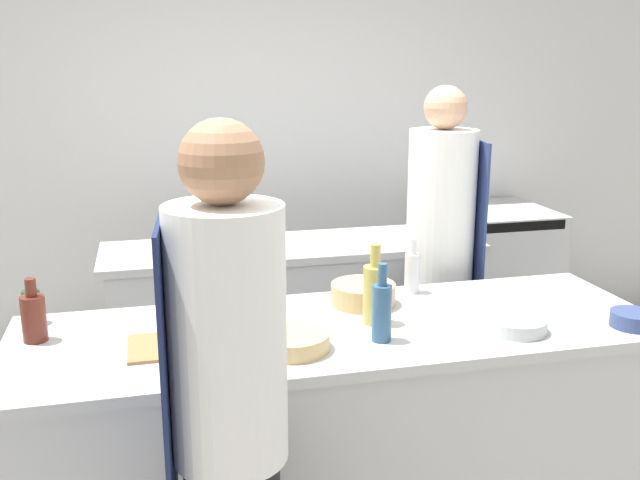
% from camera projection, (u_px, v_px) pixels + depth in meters
% --- Properties ---
extents(wall_back, '(8.00, 0.06, 2.80)m').
position_uv_depth(wall_back, '(254.00, 136.00, 4.58)').
color(wall_back, silver).
rests_on(wall_back, ground_plane).
extents(prep_counter, '(2.46, 0.82, 0.90)m').
position_uv_depth(prep_counter, '(341.00, 432.00, 2.81)').
color(prep_counter, '#B7BABC').
rests_on(prep_counter, ground_plane).
extents(pass_counter, '(2.06, 0.59, 0.90)m').
position_uv_depth(pass_counter, '(294.00, 321.00, 4.01)').
color(pass_counter, '#B7BABC').
rests_on(pass_counter, ground_plane).
extents(oven_range, '(0.71, 0.71, 0.93)m').
position_uv_depth(oven_range, '(491.00, 276.00, 4.78)').
color(oven_range, '#B7BABC').
rests_on(oven_range, ground_plane).
extents(chef_at_prep_near, '(0.34, 0.33, 1.74)m').
position_uv_depth(chef_at_prep_near, '(229.00, 428.00, 1.98)').
color(chef_at_prep_near, black).
rests_on(chef_at_prep_near, ground_plane).
extents(chef_at_stove, '(0.35, 0.34, 1.76)m').
position_uv_depth(chef_at_stove, '(439.00, 265.00, 3.51)').
color(chef_at_stove, black).
rests_on(chef_at_stove, ground_plane).
extents(bottle_olive_oil, '(0.07, 0.07, 0.24)m').
position_uv_depth(bottle_olive_oil, '(412.00, 271.00, 3.07)').
color(bottle_olive_oil, silver).
rests_on(bottle_olive_oil, prep_counter).
extents(bottle_vinegar, '(0.09, 0.09, 0.31)m').
position_uv_depth(bottle_vinegar, '(375.00, 292.00, 2.70)').
color(bottle_vinegar, '#B2A84C').
rests_on(bottle_vinegar, prep_counter).
extents(bottle_wine, '(0.07, 0.07, 0.18)m').
position_uv_depth(bottle_wine, '(32.00, 305.00, 2.71)').
color(bottle_wine, '#19471E').
rests_on(bottle_wine, prep_counter).
extents(bottle_cooking_oil, '(0.06, 0.06, 0.19)m').
position_uv_depth(bottle_cooking_oil, '(252.00, 289.00, 2.90)').
color(bottle_cooking_oil, black).
rests_on(bottle_cooking_oil, prep_counter).
extents(bottle_sauce, '(0.09, 0.09, 0.23)m').
position_uv_depth(bottle_sauce, '(34.00, 316.00, 2.54)').
color(bottle_sauce, '#5B2319').
rests_on(bottle_sauce, prep_counter).
extents(bottle_water, '(0.07, 0.07, 0.29)m').
position_uv_depth(bottle_water, '(382.00, 310.00, 2.53)').
color(bottle_water, '#2D5175').
rests_on(bottle_water, prep_counter).
extents(bowl_mixing_large, '(0.17, 0.17, 0.06)m').
position_uv_depth(bowl_mixing_large, '(633.00, 319.00, 2.69)').
color(bowl_mixing_large, navy).
rests_on(bowl_mixing_large, prep_counter).
extents(bowl_prep_small, '(0.27, 0.27, 0.09)m').
position_uv_depth(bowl_prep_small, '(363.00, 294.00, 2.93)').
color(bowl_prep_small, tan).
rests_on(bowl_prep_small, prep_counter).
extents(bowl_ceramic_blue, '(0.27, 0.27, 0.06)m').
position_uv_depth(bowl_ceramic_blue, '(291.00, 341.00, 2.48)').
color(bowl_ceramic_blue, tan).
rests_on(bowl_ceramic_blue, prep_counter).
extents(bowl_wooden_salad, '(0.23, 0.23, 0.05)m').
position_uv_depth(bowl_wooden_salad, '(516.00, 324.00, 2.64)').
color(bowl_wooden_salad, '#B7BABC').
rests_on(bowl_wooden_salad, prep_counter).
extents(cup, '(0.08, 0.08, 0.10)m').
position_uv_depth(cup, '(196.00, 354.00, 2.31)').
color(cup, '#33477F').
rests_on(cup, prep_counter).
extents(cutting_board, '(0.32, 0.25, 0.01)m').
position_uv_depth(cutting_board, '(174.00, 345.00, 2.50)').
color(cutting_board, olive).
rests_on(cutting_board, prep_counter).
extents(stockpot, '(0.23, 0.23, 0.20)m').
position_uv_depth(stockpot, '(204.00, 237.00, 3.64)').
color(stockpot, '#B7BABC').
rests_on(stockpot, pass_counter).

